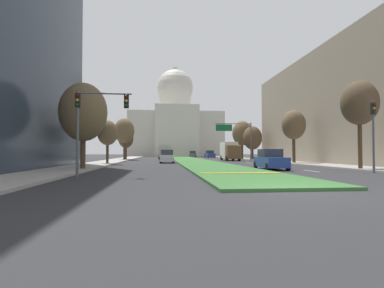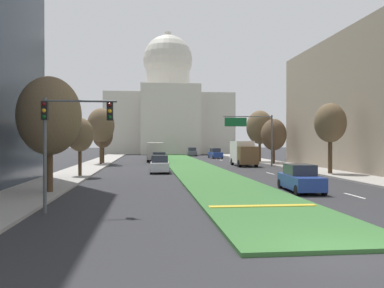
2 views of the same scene
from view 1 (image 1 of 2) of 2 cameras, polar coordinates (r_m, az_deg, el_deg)
ground_plane at (r=60.15m, az=-1.09°, el=-2.94°), size 260.00×260.00×0.00m
grass_median at (r=55.25m, az=-0.67°, el=-3.00°), size 5.75×88.46×0.14m
median_curb_nose at (r=19.22m, az=9.34°, el=-5.49°), size 5.18×0.50×0.04m
lane_dashes_right at (r=48.43m, az=8.15°, el=-3.27°), size 0.16×51.38×0.01m
sidewalk_left at (r=50.67m, az=-14.43°, el=-3.08°), size 4.00×88.46×0.15m
sidewalk_right at (r=53.10m, az=13.45°, el=-3.01°), size 4.00×88.46×0.15m
midrise_block_right at (r=47.61m, az=30.37°, el=5.76°), size 16.88×37.13×14.71m
capitol_building at (r=108.77m, az=-3.22°, el=3.49°), size 32.08×27.10×32.48m
traffic_light_near_left at (r=19.13m, az=-18.49°, el=5.46°), size 3.34×0.35×5.20m
traffic_light_near_right at (r=24.98m, az=31.26°, el=2.87°), size 0.28×0.35×5.20m
overhead_guide_sign at (r=51.49m, az=8.59°, el=2.05°), size 6.35×0.20×6.50m
street_tree_left_near at (r=26.26m, az=-19.99°, el=5.69°), size 3.84×3.84×7.17m
street_tree_right_near at (r=28.40m, az=29.26°, el=6.76°), size 2.91×2.91×7.36m
street_tree_left_mid at (r=37.33m, az=-15.78°, el=2.01°), size 2.40×2.40×5.30m
street_tree_right_mid at (r=40.37m, az=18.78°, el=3.40°), size 2.98×2.98×6.82m
street_tree_left_far at (r=55.47m, az=-12.77°, el=2.45°), size 3.63×3.63×7.59m
street_tree_right_far at (r=56.32m, az=11.45°, el=1.13°), size 3.46×3.46×6.25m
street_tree_left_distant at (r=58.18m, az=-12.48°, el=0.95°), size 2.83×2.83×5.78m
street_tree_right_distant at (r=61.04m, az=9.55°, el=2.02°), size 3.99×3.99×7.76m
sedan_lead_stopped at (r=26.42m, az=14.71°, el=-2.94°), size 2.12×4.77×1.75m
sedan_midblock at (r=40.78m, az=-4.77°, el=-2.44°), size 2.00×4.29×1.79m
sedan_distant at (r=56.06m, az=-4.74°, el=-2.23°), size 2.12×4.32×1.68m
sedan_far_horizon at (r=74.68m, az=3.40°, el=-2.00°), size 2.14×4.56×1.86m
sedan_very_far at (r=85.75m, az=0.11°, el=-1.96°), size 2.17×4.38×1.80m
box_truck_delivery at (r=52.33m, az=7.22°, el=-1.31°), size 2.40×6.40×3.20m
city_bus at (r=64.52m, az=-5.20°, el=-1.27°), size 2.62×11.00×2.95m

